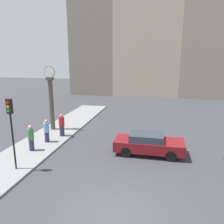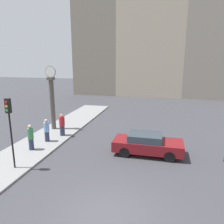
% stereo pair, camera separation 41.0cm
% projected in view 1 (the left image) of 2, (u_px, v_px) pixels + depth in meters
% --- Properties ---
extents(ground_plane, '(120.00, 120.00, 0.00)m').
position_uv_depth(ground_plane, '(111.00, 215.00, 8.42)').
color(ground_plane, '#38383D').
extents(sidewalk_corner, '(3.20, 21.33, 0.11)m').
position_uv_depth(sidewalk_corner, '(57.00, 132.00, 17.98)').
color(sidewalk_corner, gray).
rests_on(sidewalk_corner, ground_plane).
extents(building_row, '(26.78, 5.00, 19.51)m').
position_uv_depth(building_row, '(151.00, 36.00, 35.10)').
color(building_row, gray).
rests_on(building_row, ground_plane).
extents(sedan_car, '(4.30, 1.79, 1.36)m').
position_uv_depth(sedan_car, '(148.00, 143.00, 13.77)').
color(sedan_car, maroon).
rests_on(sedan_car, ground_plane).
extents(traffic_light_near, '(0.26, 0.24, 3.82)m').
position_uv_depth(traffic_light_near, '(11.00, 120.00, 11.15)').
color(traffic_light_near, black).
rests_on(traffic_light_near, sidewalk_corner).
extents(street_clock, '(0.93, 0.49, 5.26)m').
position_uv_depth(street_clock, '(51.00, 100.00, 17.99)').
color(street_clock, '#4C473D').
rests_on(street_clock, sidewalk_corner).
extents(pedestrian_green_hoodie, '(0.37, 0.37, 1.69)m').
position_uv_depth(pedestrian_green_hoodie, '(31.00, 138.00, 13.99)').
color(pedestrian_green_hoodie, '#2D334C').
rests_on(pedestrian_green_hoodie, sidewalk_corner).
extents(pedestrian_blue_stripe, '(0.38, 0.38, 1.65)m').
position_uv_depth(pedestrian_blue_stripe, '(47.00, 131.00, 15.48)').
color(pedestrian_blue_stripe, '#2D334C').
rests_on(pedestrian_blue_stripe, sidewalk_corner).
extents(pedestrian_red_top, '(0.43, 0.43, 1.72)m').
position_uv_depth(pedestrian_red_top, '(62.00, 125.00, 16.74)').
color(pedestrian_red_top, '#2D334C').
rests_on(pedestrian_red_top, sidewalk_corner).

